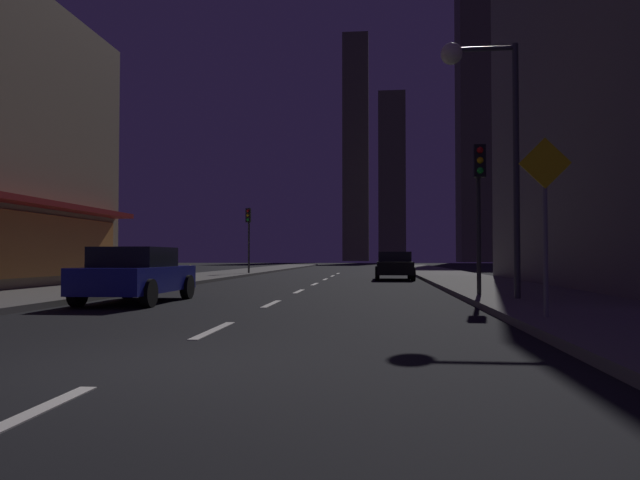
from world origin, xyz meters
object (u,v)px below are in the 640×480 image
Objects in this scene: fire_hydrant_far_left at (190,273)px; car_parked_near at (137,274)px; car_parked_far at (394,265)px; traffic_light_near_right at (479,185)px; street_lamp_right at (483,106)px; traffic_light_far_left at (248,226)px; pedestrian_crossing_sign at (545,210)px.

car_parked_near is at bearing -78.52° from fire_hydrant_far_left.
fire_hydrant_far_left is at bearing -156.13° from car_parked_far.
street_lamp_right reaches higher than traffic_light_near_right.
traffic_light_far_left is (-9.10, 6.20, 2.45)m from car_parked_far.
pedestrian_crossing_sign reaches higher than fire_hydrant_far_left.
street_lamp_right is at bearing 92.77° from pedestrian_crossing_sign.
street_lamp_right reaches higher than car_parked_near.
car_parked_far is 11.28m from traffic_light_far_left.
traffic_light_near_right is at bearing 10.74° from car_parked_near.
car_parked_far is at bearing 65.12° from car_parked_near.
fire_hydrant_far_left is 16.33m from street_lamp_right.
car_parked_far is at bearing 23.87° from fire_hydrant_far_left.
traffic_light_near_right is (9.10, 1.73, 2.45)m from car_parked_near.
car_parked_near is 1.00× the size of car_parked_far.
pedestrian_crossing_sign is at bearing -53.29° from fire_hydrant_far_left.
traffic_light_far_left is 28.14m from pedestrian_crossing_sign.
car_parked_far is 1.01× the size of traffic_light_far_left.
traffic_light_near_right is 1.33× the size of pedestrian_crossing_sign.
car_parked_far is 6.48× the size of fire_hydrant_far_left.
car_parked_far is (7.20, 15.53, 0.00)m from car_parked_near.
traffic_light_far_left reaches higher than fire_hydrant_far_left.
pedestrian_crossing_sign is (11.50, -15.42, 1.56)m from fire_hydrant_far_left.
street_lamp_right is (10.88, -21.28, 1.87)m from traffic_light_far_left.
pedestrian_crossing_sign is at bearing -89.02° from traffic_light_near_right.
pedestrian_crossing_sign is (0.22, -4.55, -3.05)m from street_lamp_right.
car_parked_far is 14.14m from traffic_light_near_right.
street_lamp_right is (1.78, -15.08, 4.33)m from car_parked_far.
fire_hydrant_far_left is (-2.30, 11.32, -0.29)m from car_parked_near.
car_parked_far is 0.64× the size of street_lamp_right.
traffic_light_near_right reaches higher than pedestrian_crossing_sign.
traffic_light_far_left is at bearing 145.71° from car_parked_far.
car_parked_near is at bearing -114.88° from car_parked_far.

